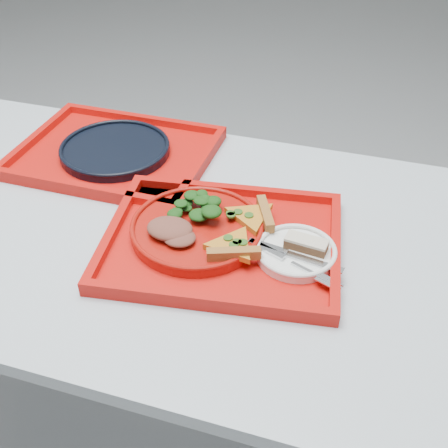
{
  "coord_description": "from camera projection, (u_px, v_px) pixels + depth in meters",
  "views": [
    {
      "loc": [
        0.51,
        -0.82,
        1.46
      ],
      "look_at": [
        0.25,
        0.0,
        0.78
      ],
      "focal_mm": 45.0,
      "sensor_mm": 36.0,
      "label": 1
    }
  ],
  "objects": [
    {
      "name": "ground",
      "position": [
        142.0,
        418.0,
        1.64
      ],
      "size": [
        10.0,
        10.0,
        0.0
      ],
      "primitive_type": "plane",
      "color": "gray",
      "rests_on": "ground"
    },
    {
      "name": "table",
      "position": [
        114.0,
        241.0,
        1.22
      ],
      "size": [
        1.6,
        0.8,
        0.75
      ],
      "color": "#ADB8C2",
      "rests_on": "ground"
    },
    {
      "name": "tray_main",
      "position": [
        222.0,
        244.0,
        1.09
      ],
      "size": [
        0.49,
        0.41,
        0.01
      ],
      "primitive_type": "cube",
      "rotation": [
        0.0,
        0.0,
        0.14
      ],
      "color": "#BB0F09",
      "rests_on": "table"
    },
    {
      "name": "tray_far",
      "position": [
        116.0,
        155.0,
        1.35
      ],
      "size": [
        0.45,
        0.35,
        0.01
      ],
      "primitive_type": "cube",
      "rotation": [
        0.0,
        0.0,
        -0.0
      ],
      "color": "#BB0F09",
      "rests_on": "table"
    },
    {
      "name": "dinner_plate",
      "position": [
        197.0,
        230.0,
        1.1
      ],
      "size": [
        0.26,
        0.26,
        0.02
      ],
      "primitive_type": "cylinder",
      "color": "#A0120A",
      "rests_on": "tray_main"
    },
    {
      "name": "side_plate",
      "position": [
        296.0,
        254.0,
        1.05
      ],
      "size": [
        0.15,
        0.15,
        0.01
      ],
      "primitive_type": "cylinder",
      "color": "white",
      "rests_on": "tray_main"
    },
    {
      "name": "navy_plate",
      "position": [
        115.0,
        150.0,
        1.34
      ],
      "size": [
        0.26,
        0.26,
        0.02
      ],
      "primitive_type": "cylinder",
      "color": "black",
      "rests_on": "tray_far"
    },
    {
      "name": "pizza_slice_a",
      "position": [
        233.0,
        244.0,
        1.04
      ],
      "size": [
        0.13,
        0.14,
        0.02
      ],
      "primitive_type": null,
      "rotation": [
        0.0,
        0.0,
        1.93
      ],
      "color": "gold",
      "rests_on": "dinner_plate"
    },
    {
      "name": "pizza_slice_b",
      "position": [
        251.0,
        215.0,
        1.11
      ],
      "size": [
        0.15,
        0.14,
        0.02
      ],
      "primitive_type": null,
      "rotation": [
        0.0,
        0.0,
        3.57
      ],
      "color": "gold",
      "rests_on": "dinner_plate"
    },
    {
      "name": "salad_heap",
      "position": [
        197.0,
        205.0,
        1.11
      ],
      "size": [
        0.09,
        0.08,
        0.05
      ],
      "primitive_type": "ellipsoid",
      "color": "black",
      "rests_on": "dinner_plate"
    },
    {
      "name": "meat_portion",
      "position": [
        170.0,
        229.0,
        1.07
      ],
      "size": [
        0.09,
        0.07,
        0.03
      ],
      "primitive_type": "ellipsoid",
      "color": "brown",
      "rests_on": "dinner_plate"
    },
    {
      "name": "dessert_bar",
      "position": [
        306.0,
        244.0,
        1.04
      ],
      "size": [
        0.08,
        0.04,
        0.02
      ],
      "rotation": [
        0.0,
        0.0,
        -0.12
      ],
      "color": "#472917",
      "rests_on": "side_plate"
    },
    {
      "name": "knife",
      "position": [
        295.0,
        255.0,
        1.03
      ],
      "size": [
        0.19,
        0.05,
        0.01
      ],
      "primitive_type": "cube",
      "rotation": [
        0.0,
        0.0,
        -0.16
      ],
      "color": "silver",
      "rests_on": "side_plate"
    },
    {
      "name": "fork",
      "position": [
        291.0,
        262.0,
        1.02
      ],
      "size": [
        0.18,
        0.09,
        0.01
      ],
      "primitive_type": "cube",
      "rotation": [
        0.0,
        0.0,
        -0.38
      ],
      "color": "silver",
      "rests_on": "side_plate"
    }
  ]
}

